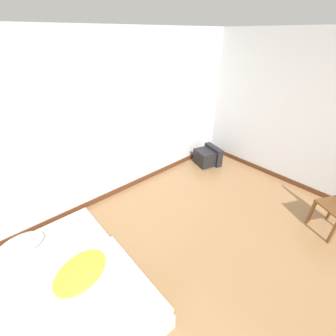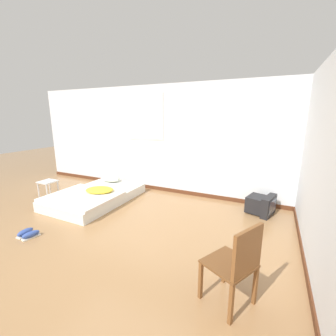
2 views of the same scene
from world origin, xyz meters
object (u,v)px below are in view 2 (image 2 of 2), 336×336
at_px(mattress_bed, 95,195).
at_px(sneaker_pair, 28,234).
at_px(crt_tv, 261,205).
at_px(wooden_chair, 238,261).
at_px(side_stool, 48,185).

height_order(mattress_bed, sneaker_pair, mattress_bed).
bearing_deg(mattress_bed, crt_tv, 14.51).
relative_size(wooden_chair, side_stool, 2.20).
relative_size(mattress_bed, crt_tv, 3.59).
bearing_deg(side_stool, wooden_chair, -16.42).
height_order(mattress_bed, side_stool, side_stool).
distance_m(mattress_bed, side_stool, 1.18).
bearing_deg(mattress_bed, sneaker_pair, -86.08).
height_order(mattress_bed, crt_tv, crt_tv).
relative_size(crt_tv, wooden_chair, 0.63).
xyz_separation_m(crt_tv, wooden_chair, (-0.10, -2.50, 0.34)).
distance_m(crt_tv, side_stool, 4.69).
relative_size(crt_tv, sneaker_pair, 1.97).
height_order(side_stool, sneaker_pair, side_stool).
xyz_separation_m(crt_tv, sneaker_pair, (-3.30, -2.52, -0.13)).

